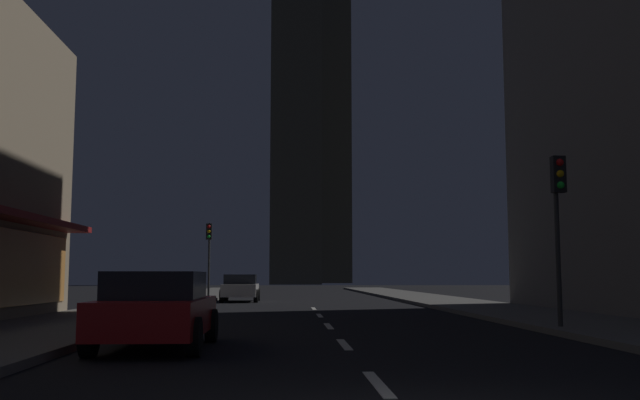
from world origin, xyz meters
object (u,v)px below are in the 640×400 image
Objects in this scene: fire_hydrant_far_left at (133,306)px; traffic_light_near_right at (558,201)px; car_parked_near at (157,309)px; traffic_light_far_left at (209,243)px; car_parked_far at (241,288)px.

fire_hydrant_far_left is 12.94m from traffic_light_near_right.
traffic_light_near_right is (11.40, -5.47, 2.74)m from fire_hydrant_far_left.
car_parked_near is 1.01× the size of traffic_light_far_left.
car_parked_far is 16.13m from fire_hydrant_far_left.
car_parked_far is 3.51m from traffic_light_far_left.
car_parked_near is 1.01× the size of traffic_light_near_right.
fire_hydrant_far_left is (-2.30, 8.83, -0.29)m from car_parked_near.
car_parked_near is 1.00× the size of car_parked_far.
car_parked_near is 24.79m from car_parked_far.
traffic_light_near_right is at bearing -66.99° from car_parked_far.
traffic_light_far_left is at bearing 94.11° from car_parked_near.
car_parked_near is 6.48× the size of fire_hydrant_far_left.
traffic_light_far_left is (-11.00, 23.07, 0.00)m from traffic_light_near_right.
traffic_light_far_left reaches higher than car_parked_far.
car_parked_near is 10.01m from traffic_light_near_right.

